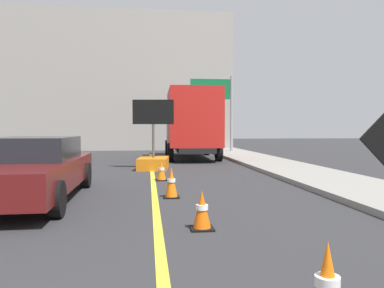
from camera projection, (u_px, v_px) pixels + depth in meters
The scene contains 10 objects.
lane_center_stripe at pixel (159, 240), 5.18m from camera, with size 0.14×36.00×0.01m, color yellow.
arrow_board_trailer at pixel (153, 157), 14.45m from camera, with size 1.60×1.92×2.70m.
box_truck at pixel (191, 123), 19.55m from camera, with size 2.74×6.84×3.51m.
pickup_car at pixel (32, 168), 8.11m from camera, with size 2.08×5.22×1.38m.
highway_guide_sign at pixel (220, 100), 24.07m from camera, with size 2.79×0.18×5.00m.
far_building_block at pixel (105, 86), 30.43m from camera, with size 19.59×8.08×10.22m, color gray.
traffic_cone_near_sign at pixel (327, 288), 2.80m from camera, with size 0.36×0.36×0.72m.
traffic_cone_mid_lane at pixel (202, 210), 5.75m from camera, with size 0.36×0.36×0.61m.
traffic_cone_far_lane at pixel (171, 183), 8.40m from camera, with size 0.36×0.36×0.70m.
traffic_cone_curbside at pixel (161, 171), 11.22m from camera, with size 0.36×0.36×0.61m.
Camera 1 is at (-0.15, 0.86, 1.56)m, focal length 34.68 mm.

